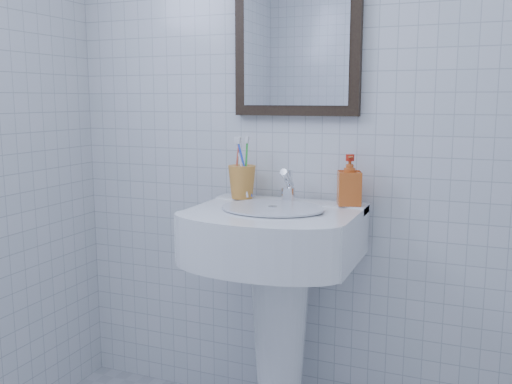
% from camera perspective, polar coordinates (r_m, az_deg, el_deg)
% --- Properties ---
extents(wall_back, '(2.20, 0.02, 2.50)m').
position_cam_1_polar(wall_back, '(2.23, 6.68, 7.83)').
color(wall_back, silver).
rests_on(wall_back, ground).
extents(washbasin, '(0.60, 0.44, 0.92)m').
position_cam_1_polar(washbasin, '(2.17, 2.19, -9.12)').
color(washbasin, white).
rests_on(washbasin, ground).
extents(faucet, '(0.05, 0.12, 0.13)m').
position_cam_1_polar(faucet, '(2.19, 3.23, 0.40)').
color(faucet, silver).
rests_on(faucet, washbasin).
extents(toothbrush_cup, '(0.14, 0.14, 0.13)m').
position_cam_1_polar(toothbrush_cup, '(2.26, -1.41, 1.02)').
color(toothbrush_cup, orange).
rests_on(toothbrush_cup, washbasin).
extents(soap_dispenser, '(0.11, 0.11, 0.19)m').
position_cam_1_polar(soap_dispenser, '(2.13, 9.32, 1.19)').
color(soap_dispenser, '#BB3B12').
rests_on(soap_dispenser, washbasin).
extents(wall_mirror, '(0.50, 0.04, 0.62)m').
position_cam_1_polar(wall_mirror, '(2.26, 4.08, 15.51)').
color(wall_mirror, black).
rests_on(wall_mirror, wall_back).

